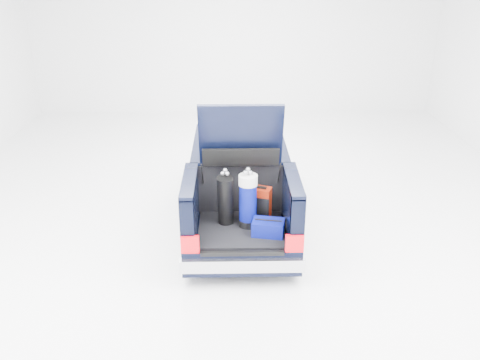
{
  "coord_description": "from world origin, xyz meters",
  "views": [
    {
      "loc": [
        -0.16,
        -8.34,
        4.44
      ],
      "look_at": [
        0.0,
        -0.5,
        0.98
      ],
      "focal_mm": 38.0,
      "sensor_mm": 36.0,
      "label": 1
    }
  ],
  "objects_px": {
    "red_suitcase": "(259,204)",
    "black_golf_bag": "(225,200)",
    "blue_golf_bag": "(248,200)",
    "blue_duffel": "(268,227)",
    "car": "(239,182)"
  },
  "relations": [
    {
      "from": "red_suitcase",
      "to": "black_golf_bag",
      "type": "distance_m",
      "value": 0.57
    },
    {
      "from": "black_golf_bag",
      "to": "blue_duffel",
      "type": "bearing_deg",
      "value": -22.48
    },
    {
      "from": "black_golf_bag",
      "to": "blue_duffel",
      "type": "height_order",
      "value": "black_golf_bag"
    },
    {
      "from": "car",
      "to": "blue_golf_bag",
      "type": "height_order",
      "value": "car"
    },
    {
      "from": "red_suitcase",
      "to": "black_golf_bag",
      "type": "height_order",
      "value": "black_golf_bag"
    },
    {
      "from": "black_golf_bag",
      "to": "blue_golf_bag",
      "type": "height_order",
      "value": "blue_golf_bag"
    },
    {
      "from": "car",
      "to": "blue_duffel",
      "type": "bearing_deg",
      "value": -77.39
    },
    {
      "from": "red_suitcase",
      "to": "blue_duffel",
      "type": "distance_m",
      "value": 0.51
    },
    {
      "from": "red_suitcase",
      "to": "blue_duffel",
      "type": "relative_size",
      "value": 1.1
    },
    {
      "from": "car",
      "to": "black_golf_bag",
      "type": "bearing_deg",
      "value": -99.44
    },
    {
      "from": "red_suitcase",
      "to": "blue_golf_bag",
      "type": "xyz_separation_m",
      "value": [
        -0.19,
        -0.19,
        0.16
      ]
    },
    {
      "from": "red_suitcase",
      "to": "black_golf_bag",
      "type": "bearing_deg",
      "value": -147.41
    },
    {
      "from": "car",
      "to": "blue_golf_bag",
      "type": "xyz_separation_m",
      "value": [
        0.1,
        -1.51,
        0.36
      ]
    },
    {
      "from": "blue_duffel",
      "to": "blue_golf_bag",
      "type": "bearing_deg",
      "value": 148.38
    },
    {
      "from": "black_golf_bag",
      "to": "blue_golf_bag",
      "type": "relative_size",
      "value": 0.95
    }
  ]
}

